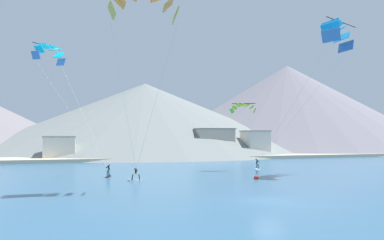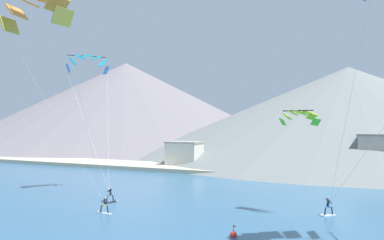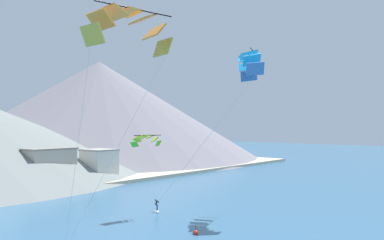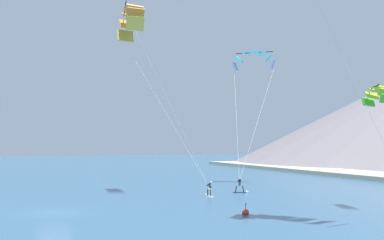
{
  "view_description": "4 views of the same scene",
  "coord_description": "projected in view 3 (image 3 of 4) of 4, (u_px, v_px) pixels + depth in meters",
  "views": [
    {
      "loc": [
        -14.37,
        -27.25,
        5.32
      ],
      "look_at": [
        -2.32,
        13.89,
        7.01
      ],
      "focal_mm": 35.0,
      "sensor_mm": 36.0,
      "label": 1
    },
    {
      "loc": [
        17.37,
        -17.24,
        9.06
      ],
      "look_at": [
        3.1,
        12.07,
        9.07
      ],
      "focal_mm": 40.0,
      "sensor_mm": 36.0,
      "label": 2
    },
    {
      "loc": [
        -28.51,
        -13.65,
        11.39
      ],
      "look_at": [
        2.33,
        11.64,
        11.73
      ],
      "focal_mm": 40.0,
      "sensor_mm": 36.0,
      "label": 3
    },
    {
      "loc": [
        43.79,
        -3.31,
        5.51
      ],
      "look_at": [
        1.52,
        11.02,
        7.46
      ],
      "focal_mm": 50.0,
      "sensor_mm": 36.0,
      "label": 4
    }
  ],
  "objects": [
    {
      "name": "parafoil_kite_distant_high_outer",
      "position": [
        146.0,
        139.0,
        52.72
      ],
      "size": [
        4.01,
        2.05,
        1.53
      ],
      "color": "green"
    },
    {
      "name": "race_marker_buoy",
      "position": [
        196.0,
        233.0,
        43.9
      ],
      "size": [
        0.56,
        0.56,
        1.02
      ],
      "color": "red",
      "rests_on": "ground"
    },
    {
      "name": "shore_building_harbour_front",
      "position": [
        49.0,
        167.0,
        78.86
      ],
      "size": [
        9.13,
        5.08,
        6.87
      ],
      "color": "#B7AD9E",
      "rests_on": "ground"
    },
    {
      "name": "mountain_peak_central_summit",
      "position": [
        99.0,
        110.0,
        140.22
      ],
      "size": [
        105.46,
        105.46,
        31.77
      ],
      "color": "slate",
      "rests_on": "ground"
    },
    {
      "name": "shore_building_promenade_mid",
      "position": [
        99.0,
        165.0,
        84.48
      ],
      "size": [
        5.52,
        6.14,
        6.34
      ],
      "color": "silver",
      "rests_on": "ground"
    },
    {
      "name": "kitesurfer_mid_center",
      "position": [
        157.0,
        208.0,
        54.88
      ],
      "size": [
        1.48,
        1.55,
        1.77
      ],
      "color": "white",
      "rests_on": "ground"
    },
    {
      "name": "parafoil_kite_mid_center",
      "position": [
        249.0,
        63.0,
        54.88
      ],
      "size": [
        11.06,
        12.78,
        19.24
      ],
      "color": "#3B6EB3"
    },
    {
      "name": "parafoil_kite_near_trail",
      "position": [
        129.0,
        27.0,
        29.05
      ],
      "size": [
        6.87,
        9.26,
        17.9
      ],
      "color": "gold"
    }
  ]
}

